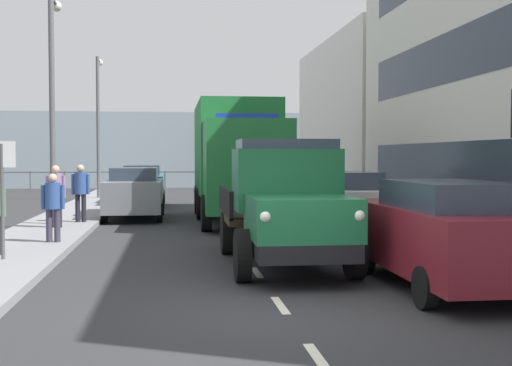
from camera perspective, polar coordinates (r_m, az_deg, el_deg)
The scene contains 20 objects.
ground_plane at distance 20.60m, azimuth -2.92°, elevation -3.56°, with size 80.00×80.00×0.00m, color #2D2D30.
sidewalk_left at distance 21.49m, azimuth 10.11°, elevation -3.14°, with size 2.21×42.30×0.15m, color gray.
sidewalk_right at distance 20.81m, azimuth -16.39°, elevation -3.38°, with size 2.21×42.30×0.15m, color gray.
road_centreline_markings at distance 19.64m, azimuth -2.71°, elevation -3.83°, with size 0.12×37.00×0.01m.
building_far_block at distance 34.30m, azimuth 12.64°, elevation 5.27°, with size 8.22×13.22×7.79m.
sea_horizon at distance 44.61m, azimuth -5.20°, elevation 2.84°, with size 80.00×0.80×5.00m, color #84939E.
seawall_railing at distance 41.03m, azimuth -5.02°, elevation 0.67°, with size 28.08×0.08×1.20m.
truck_vintage_green at distance 12.51m, azimuth 2.61°, elevation -1.97°, with size 2.17×5.64×2.43m.
lorry_cargo_green at distance 21.43m, azimuth -1.61°, elevation 2.23°, with size 2.58×8.20×3.87m.
car_maroon_kerbside_near at distance 11.04m, azimuth 15.86°, elevation -4.11°, with size 1.89×4.55×1.72m.
car_white_kerbside_1 at distance 17.16m, azimuth 7.40°, elevation -1.76°, with size 1.88×4.14×1.72m.
car_red_kerbside_2 at distance 22.03m, azimuth 4.14°, elevation -0.84°, with size 1.90×4.15×1.72m.
car_grey_oppositeside_0 at distance 22.63m, azimuth -10.40°, elevation -0.79°, with size 1.91×4.14×1.72m.
car_teal_oppositeside_1 at distance 28.47m, azimuth -9.73°, elevation -0.14°, with size 1.86×4.20×1.72m.
pedestrian_strolling at distance 15.82m, azimuth -17.06°, elevation -1.58°, with size 0.53×0.34×1.57m.
pedestrian_with_bag at distance 19.02m, azimuth -16.83°, elevation -0.65°, with size 0.53×0.34×1.71m.
pedestrian_couple_a at distance 20.40m, azimuth -14.85°, elevation -0.44°, with size 0.53×0.34×1.71m.
lamp_post_promenade at distance 20.28m, azimuth -17.06°, elevation 7.78°, with size 0.32×1.14×6.61m.
lamp_post_far at distance 32.17m, azimuth -13.40°, elevation 5.77°, with size 0.32×1.14×6.60m.
street_sign at distance 13.48m, azimuth -20.99°, elevation 0.33°, with size 0.50×0.07×2.25m.
Camera 1 is at (1.50, 8.79, 2.12)m, focal length 46.54 mm.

